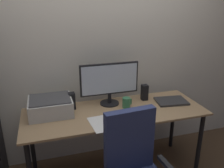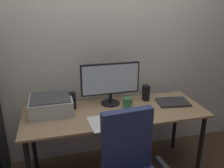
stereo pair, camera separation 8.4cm
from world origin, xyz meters
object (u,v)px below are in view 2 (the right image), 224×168
mouse (142,115)px  monitor (110,81)px  speaker_left (73,100)px  speaker_right (146,93)px  desk (116,118)px  keyboard (121,118)px  laptop (173,102)px  coffee_mug (127,103)px  printer (51,105)px

mouse → monitor: bearing=104.5°
speaker_left → speaker_right: 0.78m
desk → speaker_right: 0.46m
keyboard → mouse: size_ratio=3.02×
mouse → laptop: mouse is taller
desk → laptop: laptop is taller
speaker_left → coffee_mug: bearing=-13.7°
desk → speaker_left: 0.47m
mouse → laptop: (0.43, 0.21, -0.01)m
laptop → speaker_left: 1.05m
desk → printer: size_ratio=4.44×
mouse → printer: printer is taller
laptop → speaker_left: size_ratio=1.88×
monitor → coffee_mug: 0.28m
laptop → coffee_mug: bearing=-174.0°
desk → speaker_left: size_ratio=10.45×
speaker_left → printer: 0.21m
keyboard → coffee_mug: size_ratio=2.74×
monitor → mouse: size_ratio=6.31×
laptop → speaker_right: 0.30m
monitor → speaker_right: (0.39, -0.01, -0.17)m
desk → monitor: monitor is taller
laptop → monitor: bearing=174.3°
mouse → laptop: size_ratio=0.30×
coffee_mug → speaker_right: size_ratio=0.62×
monitor → speaker_left: (-0.39, -0.01, -0.17)m
speaker_left → speaker_right: (0.78, 0.00, 0.00)m
desk → keyboard: bearing=-88.1°
coffee_mug → laptop: (0.51, -0.01, -0.04)m
coffee_mug → laptop: size_ratio=0.33×
monitor → printer: bearing=-174.5°
speaker_right → monitor: bearing=178.9°
monitor → laptop: monitor is taller
mouse → coffee_mug: bearing=92.4°
printer → keyboard: bearing=-24.9°
speaker_right → speaker_left: bearing=180.0°
mouse → speaker_left: bearing=133.8°
laptop → desk: bearing=-169.7°
laptop → keyboard: bearing=-155.5°
speaker_left → speaker_right: bearing=0.0°
speaker_left → printer: (-0.21, -0.05, -0.00)m
desk → mouse: bearing=-41.3°
monitor → coffee_mug: bearing=-45.0°
speaker_left → laptop: bearing=-7.8°
desk → monitor: bearing=92.1°
speaker_right → keyboard: bearing=-138.7°
keyboard → printer: 0.68m
keyboard → printer: (-0.61, 0.28, 0.07)m
keyboard → mouse: 0.20m
speaker_left → mouse: bearing=-30.3°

